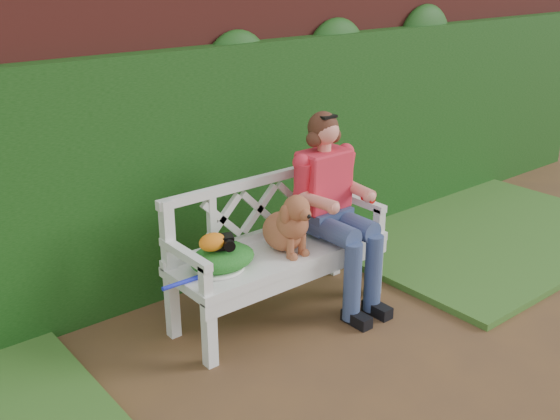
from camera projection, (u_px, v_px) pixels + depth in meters
ground at (355, 391)px, 3.64m from camera, size 60.00×60.00×0.00m
brick_wall at (169, 132)px, 4.61m from camera, size 10.00×0.30×2.20m
ivy_hedge at (188, 174)px, 4.54m from camera, size 10.00×0.18×1.70m
grass_right at (476, 231)px, 5.69m from camera, size 2.60×2.00×0.05m
garden_bench at (280, 281)px, 4.35m from camera, size 1.60×0.66×0.48m
seated_woman at (327, 214)px, 4.43m from camera, size 0.75×0.85×1.26m
dog at (286, 221)px, 4.16m from camera, size 0.38×0.44×0.41m
tennis_racket at (217, 271)px, 3.93m from camera, size 0.63×0.43×0.03m
green_bag at (222, 257)px, 3.97m from camera, size 0.49×0.43×0.14m
camera_item at (223, 242)px, 3.92m from camera, size 0.14×0.13×0.08m
baseball_glove at (212, 242)px, 3.88m from camera, size 0.18×0.14×0.11m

